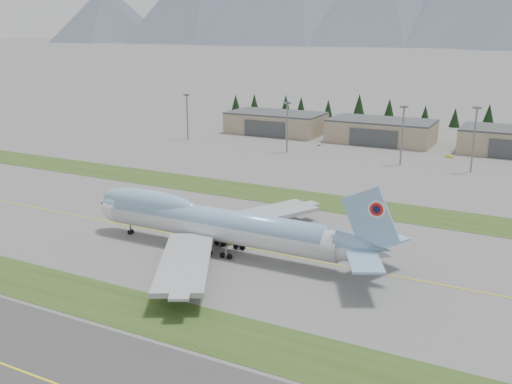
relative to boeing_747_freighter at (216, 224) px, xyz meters
The scene contains 11 objects.
ground 15.02m from the boeing_747_freighter, 21.56° to the left, with size 7000.00×7000.00×0.00m, color slate.
grass_strip_near 36.00m from the boeing_747_freighter, 69.40° to the right, with size 400.00×14.00×0.08m, color #31491A.
grass_strip_far 51.89m from the boeing_747_freighter, 76.01° to the left, with size 400.00×18.00×0.08m, color #31491A.
taxiway_line_main 15.02m from the boeing_747_freighter, 21.56° to the left, with size 400.00×0.40×0.02m, color yellow.
boeing_747_freighter is the anchor object (origin of this frame).
hangar_left 165.17m from the boeing_747_freighter, 110.40° to the left, with size 48.00×26.60×10.80m.
hangar_center 154.84m from the boeing_747_freighter, 90.95° to the left, with size 48.00×26.60×10.80m.
floodlight_masts 114.66m from the boeing_747_freighter, 96.82° to the left, with size 134.18×10.34×24.43m.
service_vehicle_a 137.56m from the boeing_747_freighter, 100.85° to the left, with size 1.42×3.53×1.20m, color white.
service_vehicle_b 138.44m from the boeing_747_freighter, 76.53° to the left, with size 1.26×3.60×1.19m, color yellow.
conifer_belt 217.40m from the boeing_747_freighter, 87.39° to the left, with size 263.70×11.94×15.54m.
Camera 1 is at (54.51, -114.11, 50.72)m, focal length 40.00 mm.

